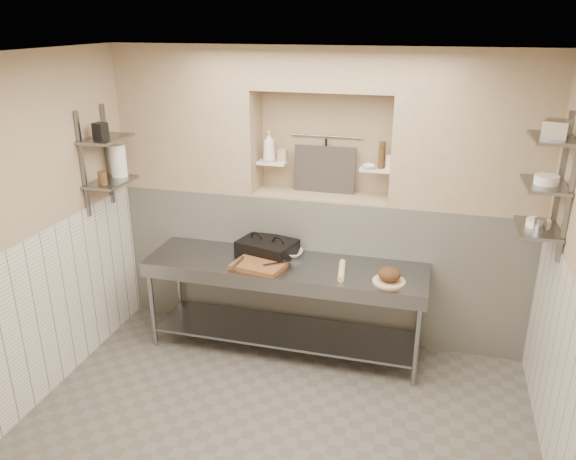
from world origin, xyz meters
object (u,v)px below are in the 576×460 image
(panini_press, at_px, (267,247))
(cutting_board, at_px, (259,265))
(bottle_soap, at_px, (269,147))
(prep_table, at_px, (285,289))
(jug_left, at_px, (118,161))
(bowl_alcove, at_px, (369,167))
(mixing_bowl, at_px, (291,253))
(rolling_pin, at_px, (342,271))
(bread_loaf, at_px, (389,274))

(panini_press, height_order, cutting_board, panini_press)
(bottle_soap, bearing_deg, prep_table, -60.84)
(bottle_soap, height_order, jug_left, bottle_soap)
(prep_table, height_order, bowl_alcove, bowl_alcove)
(bottle_soap, relative_size, bowl_alcove, 2.48)
(cutting_board, distance_m, mixing_bowl, 0.40)
(rolling_pin, xyz_separation_m, bread_loaf, (0.42, -0.07, 0.05))
(bottle_soap, height_order, bowl_alcove, bottle_soap)
(prep_table, height_order, jug_left, jug_left)
(bottle_soap, xyz_separation_m, bowl_alcove, (0.96, -0.00, -0.13))
(bowl_alcove, bearing_deg, bread_loaf, -65.48)
(prep_table, xyz_separation_m, bread_loaf, (0.96, -0.13, 0.33))
(mixing_bowl, bearing_deg, bottle_soap, 132.58)
(panini_press, relative_size, rolling_pin, 1.58)
(prep_table, relative_size, bowl_alcove, 21.54)
(mixing_bowl, bearing_deg, rolling_pin, -26.21)
(panini_press, relative_size, cutting_board, 1.30)
(jug_left, bearing_deg, prep_table, -0.81)
(panini_press, distance_m, rolling_pin, 0.80)
(prep_table, distance_m, bread_loaf, 1.03)
(prep_table, relative_size, cutting_board, 5.73)
(prep_table, bearing_deg, panini_press, 140.69)
(cutting_board, height_order, bread_loaf, bread_loaf)
(panini_press, xyz_separation_m, mixing_bowl, (0.23, 0.02, -0.04))
(mixing_bowl, bearing_deg, bowl_alcove, 26.77)
(rolling_pin, bearing_deg, jug_left, 177.74)
(rolling_pin, relative_size, bread_loaf, 1.93)
(bread_loaf, bearing_deg, bowl_alcove, 114.52)
(bread_loaf, bearing_deg, prep_table, 172.29)
(mixing_bowl, xyz_separation_m, bowl_alcove, (0.65, 0.33, 0.80))
(bread_loaf, bearing_deg, rolling_pin, 170.84)
(bread_loaf, xyz_separation_m, bottle_soap, (-1.26, 0.66, 0.89))
(prep_table, xyz_separation_m, jug_left, (-1.62, 0.02, 1.12))
(bottle_soap, distance_m, jug_left, 1.42)
(panini_press, relative_size, bread_loaf, 3.05)
(mixing_bowl, xyz_separation_m, rolling_pin, (0.53, -0.26, 0.00))
(prep_table, height_order, bread_loaf, bread_loaf)
(rolling_pin, bearing_deg, prep_table, 173.42)
(prep_table, relative_size, mixing_bowl, 11.78)
(cutting_board, distance_m, jug_left, 1.65)
(prep_table, height_order, cutting_board, cutting_board)
(prep_table, bearing_deg, rolling_pin, -6.58)
(rolling_pin, bearing_deg, cutting_board, -174.71)
(panini_press, height_order, bottle_soap, bottle_soap)
(bottle_soap, bearing_deg, bowl_alcove, -0.22)
(panini_press, height_order, mixing_bowl, panini_press)
(mixing_bowl, height_order, rolling_pin, rolling_pin)
(panini_press, relative_size, bowl_alcove, 4.90)
(panini_press, xyz_separation_m, rolling_pin, (0.76, -0.24, -0.04))
(bread_loaf, height_order, bottle_soap, bottle_soap)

